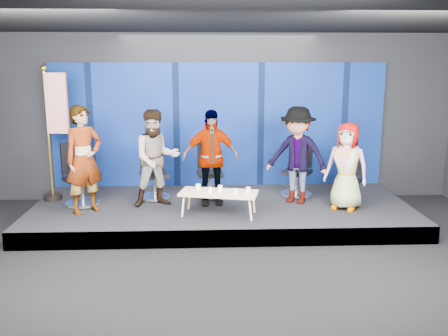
{
  "coord_description": "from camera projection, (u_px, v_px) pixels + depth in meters",
  "views": [
    {
      "loc": [
        -0.35,
        -6.54,
        2.96
      ],
      "look_at": [
        0.04,
        2.4,
        1.01
      ],
      "focal_mm": 40.0,
      "sensor_mm": 36.0,
      "label": 1
    }
  ],
  "objects": [
    {
      "name": "panelist_a",
      "position": [
        84.0,
        160.0,
        8.69
      ],
      "size": [
        0.82,
        0.8,
        1.9
      ],
      "primitive_type": "imported",
      "rotation": [
        0.0,
        0.0,
        0.72
      ],
      "color": "black",
      "rests_on": "riser"
    },
    {
      "name": "panelist_c",
      "position": [
        210.0,
        157.0,
        9.22
      ],
      "size": [
        1.08,
        0.54,
        1.77
      ],
      "primitive_type": "imported",
      "rotation": [
        0.0,
        0.0,
        0.1
      ],
      "color": "black",
      "rests_on": "riser"
    },
    {
      "name": "chair_d",
      "position": [
        297.0,
        177.0,
        9.91
      ],
      "size": [
        0.86,
        0.86,
        1.12
      ],
      "rotation": [
        0.0,
        0.0,
        -0.5
      ],
      "color": "silver",
      "rests_on": "riser"
    },
    {
      "name": "chair_a",
      "position": [
        80.0,
        185.0,
        9.26
      ],
      "size": [
        0.93,
        0.93,
        1.17
      ],
      "rotation": [
        0.0,
        0.0,
        0.72
      ],
      "color": "silver",
      "rests_on": "riser"
    },
    {
      "name": "panelist_b",
      "position": [
        156.0,
        158.0,
        9.11
      ],
      "size": [
        1.02,
        0.89,
        1.79
      ],
      "primitive_type": "imported",
      "rotation": [
        0.0,
        0.0,
        0.28
      ],
      "color": "black",
      "rests_on": "riser"
    },
    {
      "name": "mug_b",
      "position": [
        210.0,
        190.0,
        8.56
      ],
      "size": [
        0.08,
        0.08,
        0.1
      ],
      "primitive_type": "cylinder",
      "color": "white",
      "rests_on": "coffee_table"
    },
    {
      "name": "room_walls",
      "position": [
        229.0,
        101.0,
        6.51
      ],
      "size": [
        10.02,
        8.02,
        3.51
      ],
      "color": "black",
      "rests_on": "ground"
    },
    {
      "name": "chair_c",
      "position": [
        210.0,
        179.0,
        9.83
      ],
      "size": [
        0.68,
        0.68,
        1.09
      ],
      "rotation": [
        0.0,
        0.0,
        0.1
      ],
      "color": "silver",
      "rests_on": "riser"
    },
    {
      "name": "mug_c",
      "position": [
        220.0,
        188.0,
        8.71
      ],
      "size": [
        0.08,
        0.08,
        0.1
      ],
      "primitive_type": "cylinder",
      "color": "white",
      "rests_on": "coffee_table"
    },
    {
      "name": "riser",
      "position": [
        221.0,
        211.0,
        9.44
      ],
      "size": [
        7.0,
        3.0,
        0.3
      ],
      "primitive_type": "cube",
      "color": "black",
      "rests_on": "ground"
    },
    {
      "name": "mug_e",
      "position": [
        248.0,
        190.0,
        8.59
      ],
      "size": [
        0.08,
        0.08,
        0.1
      ],
      "primitive_type": "cylinder",
      "color": "white",
      "rests_on": "coffee_table"
    },
    {
      "name": "mug_a",
      "position": [
        198.0,
        187.0,
        8.8
      ],
      "size": [
        0.08,
        0.08,
        0.1
      ],
      "primitive_type": "cylinder",
      "color": "white",
      "rests_on": "coffee_table"
    },
    {
      "name": "panelist_d",
      "position": [
        297.0,
        155.0,
        9.31
      ],
      "size": [
        1.35,
        1.15,
        1.82
      ],
      "primitive_type": "imported",
      "rotation": [
        0.0,
        0.0,
        -0.5
      ],
      "color": "black",
      "rests_on": "riser"
    },
    {
      "name": "panelist_e",
      "position": [
        347.0,
        166.0,
        8.92
      ],
      "size": [
        0.92,
        0.84,
        1.58
      ],
      "primitive_type": "imported",
      "rotation": [
        0.0,
        0.0,
        -0.57
      ],
      "color": "black",
      "rests_on": "riser"
    },
    {
      "name": "coffee_table",
      "position": [
        219.0,
        194.0,
        8.66
      ],
      "size": [
        1.43,
        0.85,
        0.41
      ],
      "rotation": [
        0.0,
        0.0,
        -0.23
      ],
      "color": "tan",
      "rests_on": "riser"
    },
    {
      "name": "mug_d",
      "position": [
        235.0,
        191.0,
        8.51
      ],
      "size": [
        0.08,
        0.08,
        0.09
      ],
      "primitive_type": "cylinder",
      "color": "white",
      "rests_on": "coffee_table"
    },
    {
      "name": "chair_b",
      "position": [
        154.0,
        180.0,
        9.71
      ],
      "size": [
        0.77,
        0.77,
        1.1
      ],
      "rotation": [
        0.0,
        0.0,
        0.28
      ],
      "color": "silver",
      "rests_on": "riser"
    },
    {
      "name": "backdrop",
      "position": [
        219.0,
        125.0,
        10.54
      ],
      "size": [
        7.0,
        0.08,
        2.6
      ],
      "primitive_type": "cube",
      "color": "#071B53",
      "rests_on": "riser"
    },
    {
      "name": "chair_e",
      "position": [
        349.0,
        185.0,
        9.47
      ],
      "size": [
        0.76,
        0.76,
        0.97
      ],
      "rotation": [
        0.0,
        0.0,
        -0.57
      ],
      "color": "silver",
      "rests_on": "riser"
    },
    {
      "name": "ground",
      "position": [
        228.0,
        274.0,
        7.03
      ],
      "size": [
        10.0,
        10.0,
        0.0
      ],
      "primitive_type": "plane",
      "color": "black",
      "rests_on": "ground"
    },
    {
      "name": "flag_stand",
      "position": [
        54.0,
        130.0,
        9.35
      ],
      "size": [
        0.58,
        0.34,
        2.56
      ],
      "rotation": [
        0.0,
        0.0,
        -0.12
      ],
      "color": "black",
      "rests_on": "riser"
    }
  ]
}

